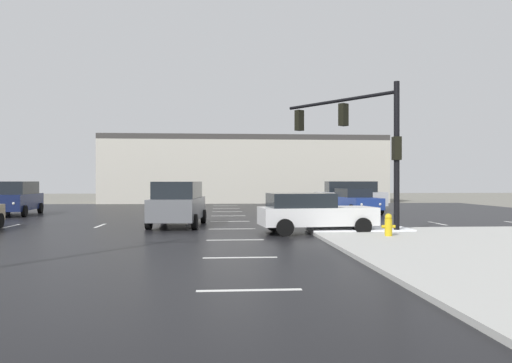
# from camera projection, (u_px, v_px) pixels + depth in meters

# --- Properties ---
(ground_plane) EXTENTS (120.00, 120.00, 0.00)m
(ground_plane) POSITION_uv_depth(u_px,v_px,m) (231.00, 225.00, 23.33)
(ground_plane) COLOR slate
(road_asphalt) EXTENTS (44.00, 44.00, 0.02)m
(road_asphalt) POSITION_uv_depth(u_px,v_px,m) (231.00, 225.00, 23.33)
(road_asphalt) COLOR black
(road_asphalt) RESTS_ON ground_plane
(snow_strip_curbside) EXTENTS (4.00, 1.60, 0.06)m
(snow_strip_curbside) POSITION_uv_depth(u_px,v_px,m) (360.00, 229.00, 19.72)
(snow_strip_curbside) COLOR white
(snow_strip_curbside) RESTS_ON sidewalk_corner
(lane_markings) EXTENTS (36.15, 36.15, 0.01)m
(lane_markings) POSITION_uv_depth(u_px,v_px,m) (259.00, 227.00, 22.05)
(lane_markings) COLOR silver
(lane_markings) RESTS_ON road_asphalt
(traffic_signal_mast) EXTENTS (3.65, 4.92, 5.79)m
(traffic_signal_mast) POSITION_uv_depth(u_px,v_px,m) (362.00, 133.00, 20.47)
(traffic_signal_mast) COLOR black
(traffic_signal_mast) RESTS_ON sidewalk_corner
(fire_hydrant) EXTENTS (0.48, 0.26, 0.79)m
(fire_hydrant) POSITION_uv_depth(u_px,v_px,m) (388.00, 225.00, 17.56)
(fire_hydrant) COLOR gold
(fire_hydrant) RESTS_ON sidewalk_corner
(strip_building_background) EXTENTS (26.70, 8.00, 6.34)m
(strip_building_background) POSITION_uv_depth(u_px,v_px,m) (244.00, 170.00, 49.01)
(strip_building_background) COLOR beige
(strip_building_background) RESTS_ON ground_plane
(suv_silver) EXTENTS (4.89, 2.29, 2.03)m
(suv_silver) POSITION_uv_depth(u_px,v_px,m) (350.00, 195.00, 34.95)
(suv_silver) COLOR #B7BABF
(suv_silver) RESTS_ON road_asphalt
(suv_grey) EXTENTS (2.49, 4.96, 2.03)m
(suv_grey) POSITION_uv_depth(u_px,v_px,m) (178.00, 203.00, 22.69)
(suv_grey) COLOR slate
(suv_grey) RESTS_ON road_asphalt
(suv_navy) EXTENTS (2.46, 4.95, 2.03)m
(suv_navy) POSITION_uv_depth(u_px,v_px,m) (16.00, 197.00, 29.92)
(suv_navy) COLOR #141E47
(suv_navy) RESTS_ON road_asphalt
(sedan_white) EXTENTS (4.67, 2.39, 1.58)m
(sedan_white) POSITION_uv_depth(u_px,v_px,m) (313.00, 212.00, 19.57)
(sedan_white) COLOR white
(sedan_white) RESTS_ON road_asphalt
(sedan_blue) EXTENTS (2.36, 4.66, 1.58)m
(sedan_blue) POSITION_uv_depth(u_px,v_px,m) (356.00, 200.00, 31.63)
(sedan_blue) COLOR navy
(sedan_blue) RESTS_ON road_asphalt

